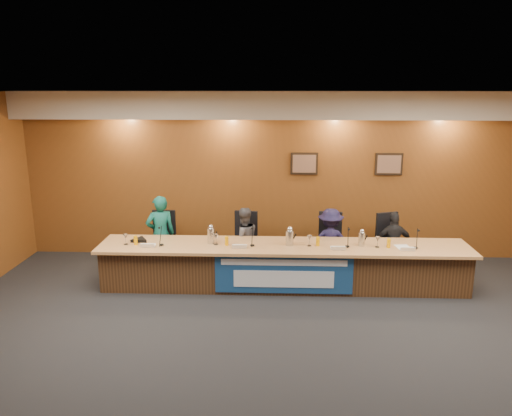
# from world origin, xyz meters

# --- Properties ---
(floor) EXTENTS (10.00, 10.00, 0.00)m
(floor) POSITION_xyz_m (0.00, 0.00, 0.00)
(floor) COLOR black
(floor) RESTS_ON ground
(ceiling) EXTENTS (10.00, 8.00, 0.04)m
(ceiling) POSITION_xyz_m (0.00, 0.00, 3.20)
(ceiling) COLOR silver
(ceiling) RESTS_ON wall_back
(wall_back) EXTENTS (10.00, 0.04, 3.20)m
(wall_back) POSITION_xyz_m (0.00, 4.00, 1.60)
(wall_back) COLOR brown
(wall_back) RESTS_ON floor
(soffit) EXTENTS (10.00, 0.50, 0.50)m
(soffit) POSITION_xyz_m (0.00, 3.75, 2.95)
(soffit) COLOR beige
(soffit) RESTS_ON wall_back
(dais_body) EXTENTS (6.00, 0.80, 0.70)m
(dais_body) POSITION_xyz_m (0.00, 2.40, 0.35)
(dais_body) COLOR #452B17
(dais_body) RESTS_ON floor
(dais_top) EXTENTS (6.10, 0.95, 0.05)m
(dais_top) POSITION_xyz_m (0.00, 2.35, 0.72)
(dais_top) COLOR tan
(dais_top) RESTS_ON dais_body
(banner) EXTENTS (2.20, 0.02, 0.65)m
(banner) POSITION_xyz_m (0.00, 1.99, 0.38)
(banner) COLOR navy
(banner) RESTS_ON dais_body
(banner_text_upper) EXTENTS (2.00, 0.01, 0.10)m
(banner_text_upper) POSITION_xyz_m (0.00, 1.97, 0.58)
(banner_text_upper) COLOR silver
(banner_text_upper) RESTS_ON banner
(banner_text_lower) EXTENTS (1.60, 0.01, 0.28)m
(banner_text_lower) POSITION_xyz_m (0.00, 1.97, 0.30)
(banner_text_lower) COLOR silver
(banner_text_lower) RESTS_ON banner
(wall_photo_left) EXTENTS (0.52, 0.04, 0.42)m
(wall_photo_left) POSITION_xyz_m (0.40, 3.97, 1.85)
(wall_photo_left) COLOR black
(wall_photo_left) RESTS_ON wall_back
(wall_photo_right) EXTENTS (0.52, 0.04, 0.42)m
(wall_photo_right) POSITION_xyz_m (2.00, 3.97, 1.85)
(wall_photo_right) COLOR black
(wall_photo_right) RESTS_ON wall_back
(panelist_a) EXTENTS (0.61, 0.51, 1.42)m
(panelist_a) POSITION_xyz_m (-2.19, 2.99, 0.71)
(panelist_a) COLOR #10584E
(panelist_a) RESTS_ON floor
(panelist_b) EXTENTS (0.73, 0.66, 1.21)m
(panelist_b) POSITION_xyz_m (-0.71, 2.99, 0.61)
(panelist_b) COLOR #48474C
(panelist_b) RESTS_ON floor
(panelist_c) EXTENTS (0.80, 0.48, 1.21)m
(panelist_c) POSITION_xyz_m (0.83, 2.99, 0.60)
(panelist_c) COLOR #181435
(panelist_c) RESTS_ON floor
(panelist_d) EXTENTS (0.68, 0.28, 1.15)m
(panelist_d) POSITION_xyz_m (1.95, 2.99, 0.58)
(panelist_d) COLOR black
(panelist_d) RESTS_ON floor
(office_chair_a) EXTENTS (0.48, 0.48, 0.08)m
(office_chair_a) POSITION_xyz_m (-2.19, 3.09, 0.48)
(office_chair_a) COLOR black
(office_chair_a) RESTS_ON floor
(office_chair_b) EXTENTS (0.54, 0.54, 0.08)m
(office_chair_b) POSITION_xyz_m (-0.71, 3.09, 0.48)
(office_chair_b) COLOR black
(office_chair_b) RESTS_ON floor
(office_chair_c) EXTENTS (0.54, 0.54, 0.08)m
(office_chair_c) POSITION_xyz_m (0.83, 3.09, 0.48)
(office_chair_c) COLOR black
(office_chair_c) RESTS_ON floor
(office_chair_d) EXTENTS (0.61, 0.61, 0.08)m
(office_chair_d) POSITION_xyz_m (1.95, 3.09, 0.48)
(office_chair_d) COLOR black
(office_chair_d) RESTS_ON floor
(nameplate_a) EXTENTS (0.24, 0.08, 0.10)m
(nameplate_a) POSITION_xyz_m (-2.21, 2.11, 0.80)
(nameplate_a) COLOR white
(nameplate_a) RESTS_ON dais_top
(microphone_a) EXTENTS (0.07, 0.07, 0.02)m
(microphone_a) POSITION_xyz_m (-2.01, 2.25, 0.76)
(microphone_a) COLOR black
(microphone_a) RESTS_ON dais_top
(juice_glass_a) EXTENTS (0.06, 0.06, 0.15)m
(juice_glass_a) POSITION_xyz_m (-2.44, 2.27, 0.82)
(juice_glass_a) COLOR #E89F00
(juice_glass_a) RESTS_ON dais_top
(water_glass_a) EXTENTS (0.08, 0.08, 0.18)m
(water_glass_a) POSITION_xyz_m (-2.60, 2.26, 0.84)
(water_glass_a) COLOR silver
(water_glass_a) RESTS_ON dais_top
(nameplate_b) EXTENTS (0.24, 0.08, 0.10)m
(nameplate_b) POSITION_xyz_m (-0.72, 2.12, 0.80)
(nameplate_b) COLOR white
(nameplate_b) RESTS_ON dais_top
(microphone_b) EXTENTS (0.07, 0.07, 0.02)m
(microphone_b) POSITION_xyz_m (-0.51, 2.28, 0.76)
(microphone_b) COLOR black
(microphone_b) RESTS_ON dais_top
(juice_glass_b) EXTENTS (0.06, 0.06, 0.15)m
(juice_glass_b) POSITION_xyz_m (-0.94, 2.29, 0.82)
(juice_glass_b) COLOR #E89F00
(juice_glass_b) RESTS_ON dais_top
(water_glass_b) EXTENTS (0.08, 0.08, 0.18)m
(water_glass_b) POSITION_xyz_m (-1.12, 2.32, 0.84)
(water_glass_b) COLOR silver
(water_glass_b) RESTS_ON dais_top
(nameplate_c) EXTENTS (0.24, 0.08, 0.10)m
(nameplate_c) POSITION_xyz_m (0.87, 2.09, 0.80)
(nameplate_c) COLOR white
(nameplate_c) RESTS_ON dais_top
(microphone_c) EXTENTS (0.07, 0.07, 0.02)m
(microphone_c) POSITION_xyz_m (1.03, 2.28, 0.76)
(microphone_c) COLOR black
(microphone_c) RESTS_ON dais_top
(juice_glass_c) EXTENTS (0.06, 0.06, 0.15)m
(juice_glass_c) POSITION_xyz_m (0.56, 2.33, 0.82)
(juice_glass_c) COLOR #E89F00
(juice_glass_c) RESTS_ON dais_top
(water_glass_c) EXTENTS (0.08, 0.08, 0.18)m
(water_glass_c) POSITION_xyz_m (0.42, 2.31, 0.84)
(water_glass_c) COLOR silver
(water_glass_c) RESTS_ON dais_top
(nameplate_d) EXTENTS (0.24, 0.08, 0.10)m
(nameplate_d) POSITION_xyz_m (1.96, 2.09, 0.80)
(nameplate_d) COLOR white
(nameplate_d) RESTS_ON dais_top
(microphone_d) EXTENTS (0.07, 0.07, 0.02)m
(microphone_d) POSITION_xyz_m (2.12, 2.25, 0.76)
(microphone_d) COLOR black
(microphone_d) RESTS_ON dais_top
(juice_glass_d) EXTENTS (0.06, 0.06, 0.15)m
(juice_glass_d) POSITION_xyz_m (1.69, 2.28, 0.82)
(juice_glass_d) COLOR #E89F00
(juice_glass_d) RESTS_ON dais_top
(water_glass_d) EXTENTS (0.08, 0.08, 0.18)m
(water_glass_d) POSITION_xyz_m (1.51, 2.28, 0.84)
(water_glass_d) COLOR silver
(water_glass_d) RESTS_ON dais_top
(carafe_left) EXTENTS (0.12, 0.12, 0.26)m
(carafe_left) POSITION_xyz_m (-1.21, 2.39, 0.88)
(carafe_left) COLOR silver
(carafe_left) RESTS_ON dais_top
(carafe_mid) EXTENTS (0.13, 0.13, 0.25)m
(carafe_mid) POSITION_xyz_m (0.10, 2.34, 0.87)
(carafe_mid) COLOR silver
(carafe_mid) RESTS_ON dais_top
(carafe_right) EXTENTS (0.11, 0.11, 0.23)m
(carafe_right) POSITION_xyz_m (1.27, 2.35, 0.87)
(carafe_right) COLOR silver
(carafe_right) RESTS_ON dais_top
(speakerphone) EXTENTS (0.32, 0.32, 0.05)m
(speakerphone) POSITION_xyz_m (-2.42, 2.45, 0.78)
(speakerphone) COLOR black
(speakerphone) RESTS_ON dais_top
(paper_stack) EXTENTS (0.26, 0.33, 0.01)m
(paper_stack) POSITION_xyz_m (1.94, 2.28, 0.75)
(paper_stack) COLOR white
(paper_stack) RESTS_ON dais_top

